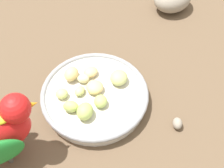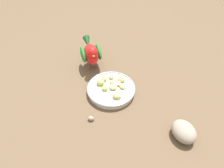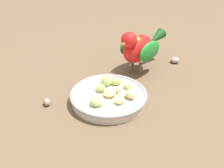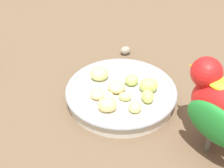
{
  "view_description": "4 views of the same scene",
  "coord_description": "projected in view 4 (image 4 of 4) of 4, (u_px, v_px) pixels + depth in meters",
  "views": [
    {
      "loc": [
        -0.36,
        -0.18,
        0.55
      ],
      "look_at": [
        -0.0,
        -0.05,
        0.05
      ],
      "focal_mm": 52.02,
      "sensor_mm": 36.0,
      "label": 1
    },
    {
      "loc": [
        0.26,
        -0.54,
        0.65
      ],
      "look_at": [
        -0.01,
        -0.03,
        0.07
      ],
      "focal_mm": 31.18,
      "sensor_mm": 36.0,
      "label": 2
    },
    {
      "loc": [
        0.68,
        -0.06,
        0.49
      ],
      "look_at": [
        -0.01,
        -0.01,
        0.06
      ],
      "focal_mm": 49.11,
      "sensor_mm": 36.0,
      "label": 3
    },
    {
      "loc": [
        -0.05,
        0.48,
        0.42
      ],
      "look_at": [
        -0.01,
        0.01,
        0.06
      ],
      "focal_mm": 52.47,
      "sensor_mm": 36.0,
      "label": 4
    }
  ],
  "objects": [
    {
      "name": "apple_piece_6",
      "position": [
        149.0,
        85.0,
        0.62
      ],
      "size": [
        0.04,
        0.04,
        0.03
      ],
      "primitive_type": "ellipsoid",
      "rotation": [
        0.0,
        0.0,
        0.15
      ],
      "color": "#B2CC66",
      "rests_on": "feeding_bowl"
    },
    {
      "name": "apple_piece_4",
      "position": [
        99.0,
        74.0,
        0.65
      ],
      "size": [
        0.04,
        0.04,
        0.02
      ],
      "primitive_type": "ellipsoid",
      "rotation": [
        0.0,
        0.0,
        3.26
      ],
      "color": "#C6D17A",
      "rests_on": "feeding_bowl"
    },
    {
      "name": "ground_plane",
      "position": [
        110.0,
        105.0,
        0.63
      ],
      "size": [
        4.0,
        4.0,
        0.0
      ],
      "primitive_type": "plane",
      "color": "brown"
    },
    {
      "name": "apple_piece_8",
      "position": [
        111.0,
        97.0,
        0.6
      ],
      "size": [
        0.03,
        0.03,
        0.02
      ],
      "primitive_type": "ellipsoid",
      "rotation": [
        0.0,
        0.0,
        1.86
      ],
      "color": "beige",
      "rests_on": "feeding_bowl"
    },
    {
      "name": "apple_piece_7",
      "position": [
        117.0,
        87.0,
        0.62
      ],
      "size": [
        0.04,
        0.04,
        0.02
      ],
      "primitive_type": "ellipsoid",
      "rotation": [
        0.0,
        0.0,
        1.52
      ],
      "color": "#E5C67F",
      "rests_on": "feeding_bowl"
    },
    {
      "name": "apple_piece_2",
      "position": [
        125.0,
        96.0,
        0.6
      ],
      "size": [
        0.03,
        0.02,
        0.02
      ],
      "primitive_type": "ellipsoid",
      "rotation": [
        0.0,
        0.0,
        3.06
      ],
      "color": "#C6D17A",
      "rests_on": "feeding_bowl"
    },
    {
      "name": "feeding_bowl",
      "position": [
        121.0,
        94.0,
        0.64
      ],
      "size": [
        0.22,
        0.22,
        0.03
      ],
      "color": "beige",
      "rests_on": "ground_plane"
    },
    {
      "name": "apple_piece_1",
      "position": [
        97.0,
        94.0,
        0.61
      ],
      "size": [
        0.04,
        0.04,
        0.02
      ],
      "primitive_type": "ellipsoid",
      "rotation": [
        0.0,
        0.0,
        2.54
      ],
      "color": "#E5C67F",
      "rests_on": "feeding_bowl"
    },
    {
      "name": "apple_piece_5",
      "position": [
        135.0,
        107.0,
        0.58
      ],
      "size": [
        0.03,
        0.03,
        0.02
      ],
      "primitive_type": "ellipsoid",
      "rotation": [
        0.0,
        0.0,
        1.73
      ],
      "color": "#C6D17A",
      "rests_on": "feeding_bowl"
    },
    {
      "name": "pebble_0",
      "position": [
        125.0,
        51.0,
        0.77
      ],
      "size": [
        0.03,
        0.03,
        0.02
      ],
      "primitive_type": "ellipsoid",
      "rotation": [
        0.0,
        0.0,
        3.54
      ],
      "color": "gray",
      "rests_on": "ground_plane"
    },
    {
      "name": "apple_piece_3",
      "position": [
        148.0,
        96.0,
        0.6
      ],
      "size": [
        0.03,
        0.03,
        0.02
      ],
      "primitive_type": "ellipsoid",
      "rotation": [
        0.0,
        0.0,
        4.89
      ],
      "color": "#B2CC66",
      "rests_on": "feeding_bowl"
    },
    {
      "name": "apple_piece_9",
      "position": [
        105.0,
        105.0,
        0.58
      ],
      "size": [
        0.04,
        0.03,
        0.03
      ],
      "primitive_type": "ellipsoid",
      "rotation": [
        0.0,
        0.0,
        0.05
      ],
      "color": "#E5C67F",
      "rests_on": "feeding_bowl"
    },
    {
      "name": "apple_piece_0",
      "position": [
        132.0,
        80.0,
        0.64
      ],
      "size": [
        0.04,
        0.03,
        0.02
      ],
      "primitive_type": "ellipsoid",
      "rotation": [
        0.0,
        0.0,
        3.53
      ],
      "color": "#B2CC66",
      "rests_on": "feeding_bowl"
    }
  ]
}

